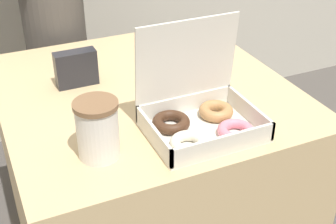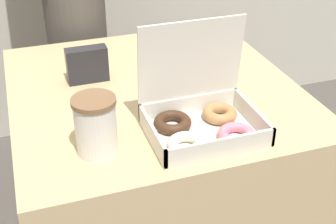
% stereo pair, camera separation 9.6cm
% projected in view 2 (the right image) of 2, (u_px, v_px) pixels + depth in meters
% --- Properties ---
extents(table, '(0.84, 0.87, 0.71)m').
position_uv_depth(table, '(155.00, 179.00, 1.60)').
color(table, tan).
rests_on(table, ground_plane).
extents(donut_box, '(0.28, 0.22, 0.27)m').
position_uv_depth(donut_box, '(201.00, 116.00, 1.18)').
color(donut_box, silver).
rests_on(donut_box, table).
extents(coffee_cup, '(0.10, 0.10, 0.14)m').
position_uv_depth(coffee_cup, '(96.00, 125.00, 1.09)').
color(coffee_cup, silver).
rests_on(coffee_cup, table).
extents(napkin_holder, '(0.12, 0.05, 0.11)m').
position_uv_depth(napkin_holder, '(87.00, 65.00, 1.42)').
color(napkin_holder, '#232328').
rests_on(napkin_holder, table).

